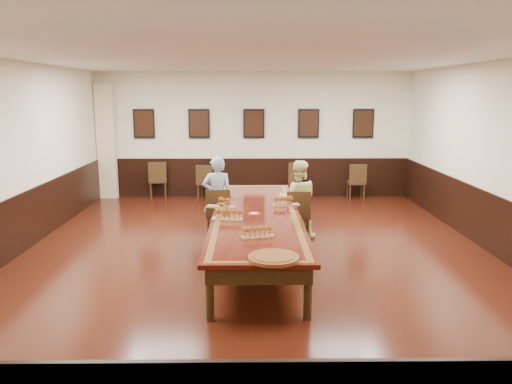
{
  "coord_description": "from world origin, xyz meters",
  "views": [
    {
      "loc": [
        -0.1,
        -7.87,
        2.67
      ],
      "look_at": [
        0.0,
        0.5,
        1.0
      ],
      "focal_mm": 35.0,
      "sensor_mm": 36.0,
      "label": 1
    }
  ],
  "objects_px": {
    "spare_chair_d": "(356,181)",
    "person_woman": "(298,199)",
    "chair_woman": "(298,214)",
    "spare_chair_b": "(206,182)",
    "spare_chair_c": "(298,181)",
    "chair_man": "(218,213)",
    "person_man": "(217,197)",
    "conference_table": "(256,221)",
    "carved_platter": "(274,258)",
    "spare_chair_a": "(158,180)"
  },
  "relations": [
    {
      "from": "spare_chair_c",
      "to": "spare_chair_d",
      "type": "relative_size",
      "value": 1.06
    },
    {
      "from": "spare_chair_c",
      "to": "spare_chair_d",
      "type": "xyz_separation_m",
      "value": [
        1.48,
        0.08,
        -0.03
      ]
    },
    {
      "from": "spare_chair_a",
      "to": "carved_platter",
      "type": "bearing_deg",
      "value": 102.5
    },
    {
      "from": "spare_chair_b",
      "to": "spare_chair_a",
      "type": "bearing_deg",
      "value": 3.25
    },
    {
      "from": "spare_chair_b",
      "to": "spare_chair_c",
      "type": "xyz_separation_m",
      "value": [
        2.33,
        -0.12,
        0.04
      ]
    },
    {
      "from": "spare_chair_b",
      "to": "carved_platter",
      "type": "bearing_deg",
      "value": 113.12
    },
    {
      "from": "chair_woman",
      "to": "spare_chair_b",
      "type": "distance_m",
      "value": 4.05
    },
    {
      "from": "spare_chair_d",
      "to": "conference_table",
      "type": "height_order",
      "value": "spare_chair_d"
    },
    {
      "from": "spare_chair_d",
      "to": "carved_platter",
      "type": "height_order",
      "value": "spare_chair_d"
    },
    {
      "from": "spare_chair_b",
      "to": "person_man",
      "type": "relative_size",
      "value": 0.59
    },
    {
      "from": "spare_chair_b",
      "to": "person_woman",
      "type": "relative_size",
      "value": 0.62
    },
    {
      "from": "conference_table",
      "to": "spare_chair_b",
      "type": "bearing_deg",
      "value": 104.75
    },
    {
      "from": "spare_chair_c",
      "to": "person_man",
      "type": "xyz_separation_m",
      "value": [
        -1.83,
        -3.22,
        0.27
      ]
    },
    {
      "from": "chair_man",
      "to": "spare_chair_d",
      "type": "relative_size",
      "value": 1.03
    },
    {
      "from": "chair_man",
      "to": "spare_chair_b",
      "type": "height_order",
      "value": "chair_man"
    },
    {
      "from": "chair_man",
      "to": "spare_chair_a",
      "type": "distance_m",
      "value": 4.04
    },
    {
      "from": "chair_woman",
      "to": "person_woman",
      "type": "height_order",
      "value": "person_woman"
    },
    {
      "from": "spare_chair_d",
      "to": "person_woman",
      "type": "height_order",
      "value": "person_woman"
    },
    {
      "from": "carved_platter",
      "to": "spare_chair_d",
      "type": "bearing_deg",
      "value": 70.55
    },
    {
      "from": "chair_man",
      "to": "person_man",
      "type": "height_order",
      "value": "person_man"
    },
    {
      "from": "chair_woman",
      "to": "person_man",
      "type": "bearing_deg",
      "value": -4.46
    },
    {
      "from": "person_woman",
      "to": "conference_table",
      "type": "height_order",
      "value": "person_woman"
    },
    {
      "from": "chair_woman",
      "to": "spare_chair_b",
      "type": "xyz_separation_m",
      "value": [
        -2.0,
        3.52,
        -0.02
      ]
    },
    {
      "from": "spare_chair_d",
      "to": "person_woman",
      "type": "xyz_separation_m",
      "value": [
        -1.81,
        -3.38,
        0.27
      ]
    },
    {
      "from": "chair_woman",
      "to": "spare_chair_c",
      "type": "height_order",
      "value": "spare_chair_c"
    },
    {
      "from": "person_woman",
      "to": "spare_chair_b",
      "type": "bearing_deg",
      "value": -57.34
    },
    {
      "from": "spare_chair_d",
      "to": "spare_chair_c",
      "type": "bearing_deg",
      "value": 3.95
    },
    {
      "from": "conference_table",
      "to": "chair_woman",
      "type": "bearing_deg",
      "value": 53.98
    },
    {
      "from": "spare_chair_a",
      "to": "spare_chair_d",
      "type": "xyz_separation_m",
      "value": [
        5.07,
        -0.23,
        -0.02
      ]
    },
    {
      "from": "chair_woman",
      "to": "spare_chair_d",
      "type": "xyz_separation_m",
      "value": [
        1.81,
        3.48,
        -0.0
      ]
    },
    {
      "from": "person_man",
      "to": "spare_chair_a",
      "type": "bearing_deg",
      "value": -69.02
    },
    {
      "from": "spare_chair_a",
      "to": "spare_chair_d",
      "type": "distance_m",
      "value": 5.07
    },
    {
      "from": "person_woman",
      "to": "chair_woman",
      "type": "bearing_deg",
      "value": 90.0
    },
    {
      "from": "person_woman",
      "to": "chair_man",
      "type": "bearing_deg",
      "value": 3.14
    },
    {
      "from": "spare_chair_b",
      "to": "person_woman",
      "type": "bearing_deg",
      "value": 132.1
    },
    {
      "from": "chair_man",
      "to": "person_man",
      "type": "distance_m",
      "value": 0.3
    },
    {
      "from": "spare_chair_c",
      "to": "spare_chair_d",
      "type": "distance_m",
      "value": 1.48
    },
    {
      "from": "spare_chair_b",
      "to": "person_woman",
      "type": "xyz_separation_m",
      "value": [
        2.0,
        -3.42,
        0.28
      ]
    },
    {
      "from": "spare_chair_d",
      "to": "person_man",
      "type": "height_order",
      "value": "person_man"
    },
    {
      "from": "spare_chair_b",
      "to": "spare_chair_d",
      "type": "bearing_deg",
      "value": -168.8
    },
    {
      "from": "spare_chair_c",
      "to": "person_man",
      "type": "distance_m",
      "value": 3.71
    },
    {
      "from": "spare_chair_d",
      "to": "conference_table",
      "type": "distance_m",
      "value": 5.25
    },
    {
      "from": "conference_table",
      "to": "carved_platter",
      "type": "distance_m",
      "value": 2.31
    },
    {
      "from": "spare_chair_c",
      "to": "person_man",
      "type": "height_order",
      "value": "person_man"
    },
    {
      "from": "chair_man",
      "to": "person_man",
      "type": "xyz_separation_m",
      "value": [
        -0.01,
        0.1,
        0.28
      ]
    },
    {
      "from": "chair_woman",
      "to": "spare_chair_c",
      "type": "bearing_deg",
      "value": -93.24
    },
    {
      "from": "chair_man",
      "to": "carved_platter",
      "type": "height_order",
      "value": "chair_man"
    },
    {
      "from": "spare_chair_c",
      "to": "conference_table",
      "type": "relative_size",
      "value": 0.19
    },
    {
      "from": "conference_table",
      "to": "person_woman",
      "type": "bearing_deg",
      "value": 56.2
    },
    {
      "from": "spare_chair_c",
      "to": "conference_table",
      "type": "bearing_deg",
      "value": 87.69
    }
  ]
}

